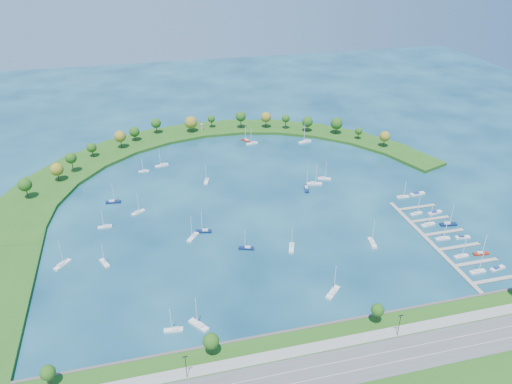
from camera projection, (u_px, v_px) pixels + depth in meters
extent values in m
plane|color=#072942|center=(250.00, 203.00, 277.22)|extent=(700.00, 700.00, 0.00)
cube|color=#235015|center=(332.00, 371.00, 171.20)|extent=(420.00, 42.00, 1.60)
cube|color=#474442|center=(311.00, 328.00, 189.47)|extent=(420.00, 1.20, 1.80)
cube|color=#515154|center=(332.00, 369.00, 170.79)|extent=(420.00, 16.00, 0.12)
cube|color=gray|center=(321.00, 346.00, 180.16)|extent=(420.00, 5.00, 0.12)
cube|color=silver|center=(335.00, 375.00, 168.63)|extent=(420.00, 0.15, 0.02)
cube|color=silver|center=(330.00, 364.00, 172.89)|extent=(420.00, 0.15, 0.02)
cylinder|color=#382314|center=(50.00, 380.00, 163.60)|extent=(0.56, 0.56, 4.90)
sphere|color=#1D4812|center=(48.00, 373.00, 161.93)|extent=(5.20, 5.20, 5.20)
cylinder|color=#382314|center=(211.00, 349.00, 175.40)|extent=(0.56, 0.56, 5.25)
sphere|color=#1D4812|center=(211.00, 342.00, 173.58)|extent=(6.00, 6.00, 6.00)
cylinder|color=#382314|center=(376.00, 318.00, 189.37)|extent=(0.56, 0.56, 5.60)
sphere|color=#1D4812|center=(378.00, 310.00, 187.54)|extent=(5.20, 5.20, 5.20)
cylinder|color=black|center=(186.00, 367.00, 165.29)|extent=(0.24, 0.24, 10.00)
cylinder|color=black|center=(399.00, 326.00, 182.59)|extent=(0.24, 0.24, 10.00)
cube|color=#235015|center=(12.00, 224.00, 256.00)|extent=(43.73, 48.72, 2.00)
cube|color=#235015|center=(36.00, 196.00, 283.07)|extent=(50.23, 54.30, 2.00)
cube|color=#235015|center=(67.00, 173.00, 309.28)|extent=(54.07, 56.09, 2.00)
cube|color=#235015|center=(102.00, 155.00, 333.11)|extent=(55.20, 54.07, 2.00)
cube|color=#235015|center=(139.00, 143.00, 353.18)|extent=(53.65, 48.47, 2.00)
cube|color=#235015|center=(177.00, 134.00, 368.34)|extent=(49.62, 39.75, 2.00)
cube|color=#235015|center=(217.00, 129.00, 377.71)|extent=(44.32, 29.96, 2.00)
cube|color=#235015|center=(256.00, 127.00, 380.73)|extent=(49.49, 38.05, 2.00)
cube|color=#235015|center=(295.00, 129.00, 377.25)|extent=(51.13, 44.12, 2.00)
cube|color=#235015|center=(334.00, 134.00, 367.45)|extent=(49.19, 47.96, 2.00)
cube|color=#235015|center=(373.00, 143.00, 351.91)|extent=(43.90, 49.49, 2.00)
cube|color=#235015|center=(409.00, 157.00, 331.53)|extent=(35.67, 48.74, 2.00)
cylinder|color=#382314|center=(27.00, 193.00, 276.22)|extent=(0.56, 0.56, 7.38)
sphere|color=#1D4812|center=(25.00, 185.00, 273.73)|extent=(7.65, 7.65, 7.65)
cylinder|color=#382314|center=(58.00, 176.00, 295.80)|extent=(0.56, 0.56, 6.30)
sphere|color=brown|center=(57.00, 169.00, 293.54)|extent=(7.98, 7.98, 7.98)
cylinder|color=#382314|center=(73.00, 166.00, 305.67)|extent=(0.56, 0.56, 8.60)
sphere|color=#1D4812|center=(71.00, 158.00, 302.95)|extent=(6.96, 6.96, 6.96)
cylinder|color=#382314|center=(93.00, 153.00, 327.34)|extent=(0.56, 0.56, 5.49)
sphere|color=#1D4812|center=(92.00, 148.00, 325.40)|extent=(6.58, 6.58, 6.58)
cylinder|color=#382314|center=(121.00, 143.00, 339.82)|extent=(0.56, 0.56, 7.34)
sphere|color=brown|center=(120.00, 136.00, 337.29)|extent=(8.12, 8.12, 8.12)
cylinder|color=#382314|center=(135.00, 137.00, 352.25)|extent=(0.56, 0.56, 5.49)
sphere|color=#1D4812|center=(134.00, 132.00, 350.23)|extent=(7.39, 7.39, 7.39)
cylinder|color=#382314|center=(157.00, 129.00, 364.65)|extent=(0.56, 0.56, 6.64)
sphere|color=#1D4812|center=(156.00, 123.00, 362.37)|extent=(7.36, 7.36, 7.36)
cylinder|color=#382314|center=(191.00, 128.00, 367.62)|extent=(0.56, 0.56, 5.70)
sphere|color=brown|center=(191.00, 122.00, 365.36)|extent=(9.39, 9.39, 9.39)
cylinder|color=#382314|center=(212.00, 124.00, 375.24)|extent=(0.56, 0.56, 6.14)
sphere|color=#1D4812|center=(211.00, 119.00, 373.24)|extent=(5.60, 5.60, 5.60)
cylinder|color=#382314|center=(241.00, 123.00, 373.55)|extent=(0.56, 0.56, 8.11)
sphere|color=#1D4812|center=(241.00, 116.00, 370.88)|extent=(7.75, 7.75, 7.75)
cylinder|color=#382314|center=(266.00, 123.00, 374.88)|extent=(0.56, 0.56, 7.09)
sphere|color=brown|center=(266.00, 117.00, 372.44)|extent=(7.88, 7.88, 7.88)
cylinder|color=#382314|center=(286.00, 124.00, 372.44)|extent=(0.56, 0.56, 7.43)
sphere|color=#1D4812|center=(286.00, 118.00, 370.09)|extent=(6.08, 6.08, 6.08)
cylinder|color=#382314|center=(307.00, 128.00, 368.12)|extent=(0.56, 0.56, 6.23)
sphere|color=#1D4812|center=(307.00, 122.00, 365.87)|extent=(8.03, 8.03, 8.03)
cylinder|color=#382314|center=(336.00, 130.00, 364.04)|extent=(0.56, 0.56, 6.42)
sphere|color=#1D4812|center=(337.00, 123.00, 361.66)|extent=(8.89, 8.89, 8.89)
cylinder|color=#382314|center=(358.00, 136.00, 354.99)|extent=(0.56, 0.56, 5.26)
sphere|color=#1D4812|center=(359.00, 131.00, 353.23)|extent=(5.27, 5.27, 5.27)
cylinder|color=#382314|center=(384.00, 143.00, 341.96)|extent=(0.56, 0.56, 6.57)
sphere|color=brown|center=(385.00, 136.00, 339.69)|extent=(7.32, 7.32, 7.32)
cylinder|color=gray|center=(202.00, 127.00, 371.65)|extent=(2.20, 2.20, 4.47)
cylinder|color=gray|center=(202.00, 124.00, 370.51)|extent=(2.60, 2.60, 0.30)
cube|color=gray|center=(431.00, 243.00, 241.95)|extent=(2.20, 82.00, 0.40)
cube|color=gray|center=(496.00, 280.00, 216.45)|extent=(22.00, 2.00, 0.40)
cube|color=gray|center=(477.00, 262.00, 227.70)|extent=(22.00, 2.00, 0.40)
cylinder|color=#382314|center=(497.00, 258.00, 229.94)|extent=(0.36, 0.36, 1.60)
cube|color=gray|center=(460.00, 246.00, 238.94)|extent=(22.00, 2.00, 0.40)
cylinder|color=#382314|center=(479.00, 243.00, 241.18)|extent=(0.36, 0.36, 1.60)
cube|color=gray|center=(445.00, 232.00, 250.19)|extent=(22.00, 2.00, 0.40)
cylinder|color=#382314|center=(463.00, 229.00, 252.43)|extent=(0.36, 0.36, 1.60)
cube|color=gray|center=(430.00, 219.00, 261.44)|extent=(22.00, 2.00, 0.40)
cylinder|color=#382314|center=(448.00, 216.00, 263.67)|extent=(0.36, 0.36, 1.60)
cube|color=gray|center=(417.00, 207.00, 272.68)|extent=(22.00, 2.00, 0.40)
cylinder|color=#382314|center=(435.00, 204.00, 274.92)|extent=(0.36, 0.36, 1.60)
cube|color=silver|center=(252.00, 144.00, 352.79)|extent=(8.81, 3.89, 1.02)
cube|color=silver|center=(253.00, 142.00, 352.69)|extent=(3.23, 2.18, 0.72)
cylinder|color=silver|center=(251.00, 136.00, 349.55)|extent=(0.32, 0.32, 11.50)
cube|color=silver|center=(105.00, 263.00, 226.80)|extent=(5.12, 8.05, 0.94)
cube|color=silver|center=(104.00, 261.00, 226.96)|extent=(2.50, 3.12, 0.66)
cylinder|color=silver|center=(103.00, 254.00, 223.62)|extent=(0.32, 0.32, 10.56)
cube|color=silver|center=(292.00, 248.00, 237.56)|extent=(5.03, 8.54, 0.99)
cube|color=silver|center=(292.00, 246.00, 237.88)|extent=(2.52, 3.27, 0.69)
cylinder|color=silver|center=(292.00, 238.00, 234.09)|extent=(0.32, 0.32, 11.14)
cube|color=#9A1F0E|center=(246.00, 141.00, 357.80)|extent=(6.41, 7.82, 0.96)
cube|color=silver|center=(247.00, 140.00, 356.95)|extent=(2.88, 3.18, 0.67)
cylinder|color=silver|center=(245.00, 133.00, 355.37)|extent=(0.32, 0.32, 10.77)
cube|color=#0B1D44|center=(246.00, 248.00, 237.45)|extent=(7.83, 4.50, 0.91)
cube|color=silver|center=(248.00, 247.00, 237.03)|extent=(2.99, 2.27, 0.63)
cylinder|color=silver|center=(245.00, 239.00, 234.85)|extent=(0.32, 0.32, 10.20)
cube|color=silver|center=(193.00, 237.00, 245.64)|extent=(7.20, 8.52, 1.05)
cube|color=silver|center=(194.00, 235.00, 245.93)|extent=(3.21, 3.49, 0.74)
cylinder|color=silver|center=(191.00, 227.00, 241.99)|extent=(0.32, 0.32, 11.86)
cube|color=silver|center=(324.00, 179.00, 303.26)|extent=(8.22, 5.03, 0.96)
cube|color=silver|center=(323.00, 178.00, 302.97)|extent=(3.17, 2.49, 0.67)
cylinder|color=silver|center=(326.00, 170.00, 300.40)|extent=(0.32, 0.32, 10.75)
cube|color=silver|center=(138.00, 213.00, 267.24)|extent=(7.89, 6.18, 0.95)
cube|color=silver|center=(137.00, 212.00, 266.34)|extent=(3.18, 2.82, 0.67)
cylinder|color=silver|center=(138.00, 203.00, 264.86)|extent=(0.32, 0.32, 10.74)
cube|color=silver|center=(105.00, 227.00, 254.46)|extent=(7.22, 2.32, 0.86)
cube|color=silver|center=(106.00, 226.00, 254.29)|extent=(2.56, 1.51, 0.60)
cylinder|color=silver|center=(102.00, 219.00, 251.81)|extent=(0.32, 0.32, 9.64)
cube|color=silver|center=(174.00, 330.00, 189.05)|extent=(7.64, 2.97, 0.89)
cube|color=silver|center=(175.00, 329.00, 188.77)|extent=(2.76, 1.76, 0.63)
cylinder|color=silver|center=(171.00, 320.00, 186.38)|extent=(0.32, 0.32, 10.05)
cube|color=silver|center=(372.00, 243.00, 241.33)|extent=(4.01, 9.19, 1.07)
cube|color=silver|center=(373.00, 242.00, 240.12)|extent=(2.26, 3.37, 0.75)
cylinder|color=silver|center=(373.00, 231.00, 238.84)|extent=(0.32, 0.32, 12.00)
cube|color=silver|center=(63.00, 265.00, 225.54)|extent=(7.83, 8.58, 1.09)
cube|color=silver|center=(61.00, 264.00, 224.38)|extent=(3.42, 3.58, 0.76)
cylinder|color=silver|center=(61.00, 252.00, 222.93)|extent=(0.32, 0.32, 12.28)
cube|color=silver|center=(199.00, 325.00, 191.13)|extent=(7.67, 9.05, 1.12)
cube|color=silver|center=(200.00, 325.00, 190.16)|extent=(3.42, 3.71, 0.78)
cylinder|color=silver|center=(196.00, 311.00, 188.27)|extent=(0.32, 0.32, 12.60)
cube|color=silver|center=(305.00, 142.00, 355.22)|extent=(10.34, 5.25, 1.19)
cube|color=silver|center=(306.00, 140.00, 355.16)|extent=(3.87, 2.78, 0.84)
cylinder|color=silver|center=(304.00, 133.00, 351.39)|extent=(0.32, 0.32, 13.44)
cube|color=silver|center=(162.00, 166.00, 319.89)|extent=(9.16, 4.53, 1.06)
cube|color=silver|center=(163.00, 164.00, 319.83)|extent=(3.41, 2.43, 0.74)
cylinder|color=silver|center=(160.00, 157.00, 316.51)|extent=(0.32, 0.32, 11.91)
cube|color=silver|center=(144.00, 171.00, 312.73)|extent=(6.49, 1.88, 0.78)
cube|color=silver|center=(145.00, 170.00, 312.55)|extent=(2.28, 1.29, 0.54)
cylinder|color=silver|center=(142.00, 165.00, 310.35)|extent=(0.32, 0.32, 8.74)
cube|color=#0B1D44|center=(306.00, 189.00, 291.23)|extent=(4.55, 9.05, 1.05)
cube|color=silver|center=(306.00, 187.00, 291.58)|extent=(2.42, 3.38, 0.73)
cylinder|color=silver|center=(307.00, 180.00, 287.56)|extent=(0.32, 0.32, 11.77)
cube|color=silver|center=(314.00, 184.00, 297.04)|extent=(9.49, 4.58, 1.10)
cube|color=silver|center=(313.00, 183.00, 296.58)|extent=(3.52, 2.47, 0.77)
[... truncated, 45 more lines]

